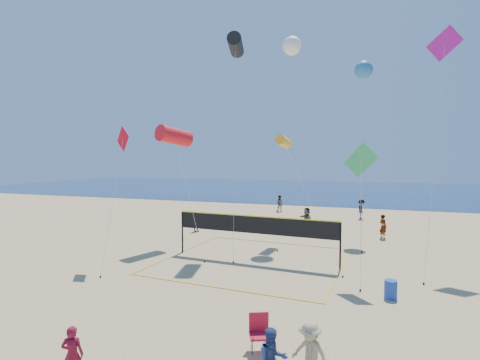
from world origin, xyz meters
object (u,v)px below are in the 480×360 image
(woman, at_px, (72,355))
(volleyball_net, at_px, (254,230))
(camp_chair, at_px, (259,330))
(trash_barrel, at_px, (391,289))

(woman, distance_m, volleyball_net, 13.11)
(camp_chair, height_order, volleyball_net, volleyball_net)
(trash_barrel, distance_m, volleyball_net, 8.27)
(trash_barrel, xyz_separation_m, volleyball_net, (-7.25, 3.70, 1.46))
(woman, xyz_separation_m, volleyball_net, (1.21, 13.01, 1.06))
(volleyball_net, bearing_deg, trash_barrel, -22.82)
(woman, height_order, volleyball_net, volleyball_net)
(trash_barrel, relative_size, volleyball_net, 0.07)
(trash_barrel, bearing_deg, woman, -132.23)
(camp_chair, distance_m, trash_barrel, 7.32)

